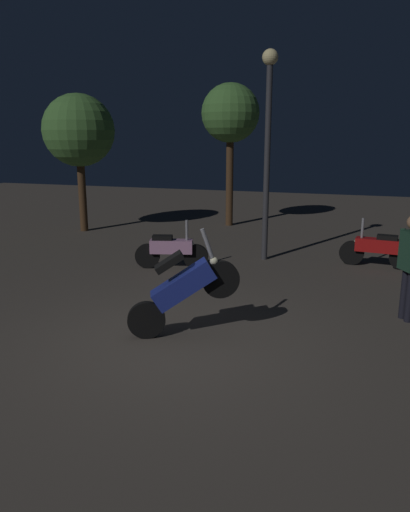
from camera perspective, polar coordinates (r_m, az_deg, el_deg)
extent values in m
plane|color=#4C443D|center=(7.13, -3.81, -10.17)|extent=(40.00, 40.00, 0.00)
cylinder|color=black|center=(7.24, -6.90, -7.48)|extent=(0.55, 0.33, 0.56)
cylinder|color=black|center=(7.13, 1.84, -2.76)|extent=(0.55, 0.33, 0.56)
cube|color=navy|center=(7.09, -2.56, -3.39)|extent=(1.00, 0.69, 0.76)
cube|color=black|center=(6.98, -4.23, -0.73)|extent=(0.49, 0.40, 0.32)
cylinder|color=gray|center=(6.97, 0.25, 1.50)|extent=(0.21, 0.14, 0.44)
sphere|color=#F2EABF|center=(7.04, 1.06, -0.60)|extent=(0.12, 0.12, 0.12)
cylinder|color=black|center=(11.68, 22.19, -0.17)|extent=(0.57, 0.16, 0.56)
cylinder|color=black|center=(11.77, 16.85, 0.37)|extent=(0.57, 0.16, 0.56)
cube|color=#B71414|center=(11.66, 19.60, 1.20)|extent=(0.98, 0.40, 0.30)
cube|color=black|center=(11.61, 20.66, 2.06)|extent=(0.46, 0.29, 0.10)
cylinder|color=gray|center=(11.63, 18.03, 3.17)|extent=(0.07, 0.07, 0.45)
sphere|color=#F2EABF|center=(11.70, 17.43, 1.65)|extent=(0.12, 0.12, 0.12)
cylinder|color=black|center=(11.04, -6.79, 0.00)|extent=(0.57, 0.25, 0.56)
cylinder|color=black|center=(10.91, -1.08, -0.07)|extent=(0.57, 0.25, 0.56)
cube|color=#C68CB7|center=(10.90, -3.97, 1.14)|extent=(1.00, 0.54, 0.30)
cube|color=black|center=(10.89, -5.03, 2.18)|extent=(0.49, 0.35, 0.10)
cylinder|color=gray|center=(10.79, -2.15, 3.06)|extent=(0.07, 0.07, 0.45)
sphere|color=#F2EABF|center=(10.85, -1.61, 1.37)|extent=(0.12, 0.12, 0.12)
cylinder|color=black|center=(8.54, 22.38, -4.12)|extent=(0.12, 0.12, 0.84)
cylinder|color=black|center=(8.41, 22.95, -4.44)|extent=(0.12, 0.12, 0.84)
cylinder|color=#1E3F2D|center=(8.48, 22.28, 1.12)|extent=(0.17, 0.21, 0.57)
cylinder|color=#38383D|center=(11.57, 7.29, 10.45)|extent=(0.14, 0.14, 4.48)
sphere|color=#F9E59E|center=(11.68, 7.68, 22.17)|extent=(0.36, 0.36, 0.36)
cylinder|color=#4C331E|center=(16.24, 2.91, 8.85)|extent=(0.24, 0.24, 2.99)
sphere|color=#477A38|center=(16.20, 3.01, 16.45)|extent=(1.87, 1.87, 1.87)
cylinder|color=#4C331E|center=(15.75, -14.22, 7.08)|extent=(0.24, 0.24, 2.33)
sphere|color=#477A38|center=(15.65, -14.65, 14.10)|extent=(2.18, 2.18, 2.18)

